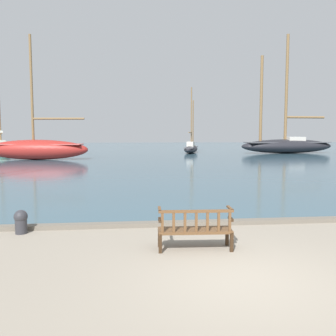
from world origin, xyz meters
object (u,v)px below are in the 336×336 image
Objects in this scene: sailboat_nearest_port at (191,148)px; mooring_bollard at (21,221)px; park_bench at (195,229)px; sailboat_nearest_starboard at (287,144)px; sailboat_outer_port at (1,146)px; sailboat_far_port at (36,149)px.

mooring_bollard is (-10.23, -34.74, -0.35)m from sailboat_nearest_port.
sailboat_nearest_starboard is at bearing 63.52° from park_bench.
sailboat_outer_port is 14.75× the size of mooring_bollard.
sailboat_outer_port reaches higher than sailboat_nearest_port.
sailboat_far_port is 18.32× the size of mooring_bollard.
park_bench is 2.69× the size of mooring_bollard.
park_bench is 38.70m from sailboat_nearest_starboard.
park_bench is 0.21× the size of sailboat_nearest_port.
sailboat_far_port is at bearing -60.79° from sailboat_outer_port.
sailboat_nearest_starboard is 34.62m from sailboat_outer_port.
mooring_bollard is at bearing -71.46° from sailboat_outer_port.
mooring_bollard is at bearing -123.05° from sailboat_nearest_starboard.
park_bench is at bearing -99.46° from sailboat_nearest_port.
sailboat_far_port reaches higher than sailboat_nearest_port.
park_bench is at bearing -116.48° from sailboat_nearest_starboard.
sailboat_outer_port reaches higher than mooring_bollard.
sailboat_far_port reaches higher than sailboat_outer_port.
sailboat_nearest_starboard is 22.71× the size of mooring_bollard.
sailboat_nearest_port reaches higher than park_bench.
park_bench is 0.18× the size of sailboat_outer_port.
mooring_bollard is (-21.40, -32.88, -0.85)m from sailboat_nearest_starboard.
sailboat_nearest_port is (23.04, -3.47, -0.15)m from sailboat_outer_port.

